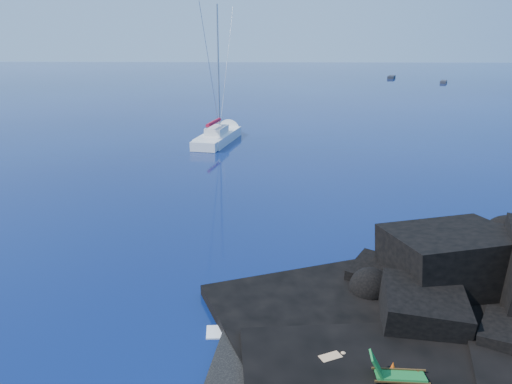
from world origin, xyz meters
TOP-DOWN VIEW (x-y plane):
  - ground at (0.00, 0.00)m, footprint 400.00×400.00m
  - beach at (4.50, 0.50)m, footprint 9.08×6.86m
  - surf_foam at (5.00, 5.00)m, footprint 10.00×8.00m
  - sailboat at (-3.55, 38.60)m, footprint 5.36×13.68m
  - deck_chair at (6.33, -0.55)m, footprint 1.79×0.84m
  - towel at (4.25, 0.50)m, footprint 2.05×1.60m
  - sunbather at (4.25, 0.50)m, footprint 1.81×1.22m
  - marker_cone at (6.18, -0.16)m, footprint 0.43×0.43m
  - distant_boat_a at (33.52, 121.50)m, footprint 3.14×5.22m
  - distant_boat_b at (42.86, 108.30)m, footprint 2.84×4.45m

SIDE VIEW (x-z plane):
  - ground at x=0.00m, z-range 0.00..0.00m
  - beach at x=4.50m, z-range -0.35..0.35m
  - surf_foam at x=5.00m, z-range -0.03..0.03m
  - sailboat at x=-3.55m, z-range -7.02..7.02m
  - distant_boat_a at x=33.52m, z-range -0.33..0.33m
  - distant_boat_b at x=42.86m, z-range -0.28..0.28m
  - towel at x=4.25m, z-range 0.35..0.40m
  - sunbather at x=4.25m, z-range 0.40..0.67m
  - marker_cone at x=6.18m, z-range 0.35..0.94m
  - deck_chair at x=6.33m, z-range 0.35..1.56m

